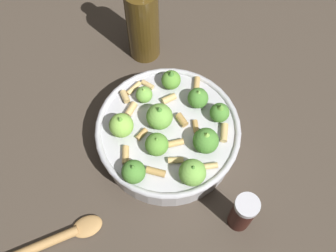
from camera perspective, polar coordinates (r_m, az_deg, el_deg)
ground_plane at (r=0.76m, az=-0.00°, el=-2.37°), size 2.40×2.40×0.00m
cooking_pan at (r=0.72m, az=0.05°, el=-1.12°), size 0.26×0.26×0.11m
pepper_shaker at (r=0.67m, az=10.51°, el=-11.97°), size 0.04×0.04×0.10m
olive_oil_bottle at (r=0.80m, az=-3.59°, el=14.49°), size 0.06×0.06×0.22m
wooden_spoon at (r=0.72m, az=-17.88°, el=-15.91°), size 0.23×0.14×0.02m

